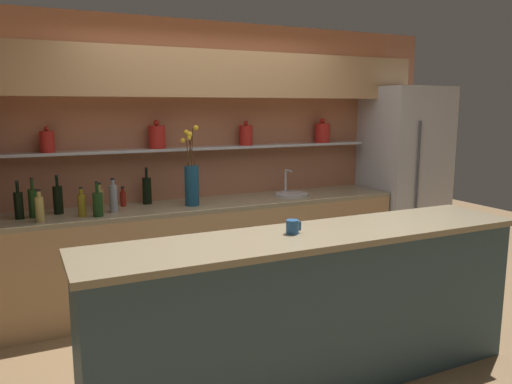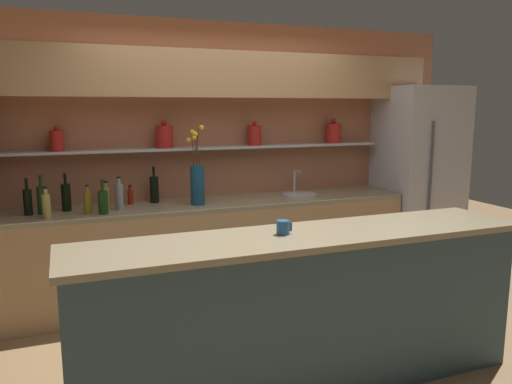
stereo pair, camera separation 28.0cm
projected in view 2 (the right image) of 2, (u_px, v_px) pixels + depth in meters
ground_plane at (275, 352)px, 3.70m from camera, size 12.00×12.00×0.00m
back_wall_unit at (213, 132)px, 4.84m from camera, size 5.20×0.44×2.60m
back_counter_unit at (216, 249)px, 4.74m from camera, size 3.74×0.62×0.92m
island_counter at (304, 311)px, 3.19m from camera, size 2.95×0.61×1.02m
refrigerator at (418, 180)px, 5.42m from camera, size 0.79×0.73×2.01m
flower_vase at (197, 181)px, 4.50m from camera, size 0.17×0.14×0.72m
sink_fixture at (300, 194)px, 4.98m from camera, size 0.34×0.34×0.25m
bottle_spirit_0 at (106, 198)px, 4.31m from camera, size 0.07×0.07×0.25m
bottle_wine_1 at (66, 197)px, 4.24m from camera, size 0.08×0.08×0.32m
bottle_oil_2 at (88, 202)px, 4.13m from camera, size 0.06×0.06×0.24m
bottle_sauce_3 at (130, 196)px, 4.53m from camera, size 0.05×0.05×0.18m
bottle_spirit_4 at (119, 196)px, 4.28m from camera, size 0.07×0.07×0.29m
bottle_oil_5 at (107, 196)px, 4.45m from camera, size 0.06×0.06×0.22m
bottle_wine_6 at (103, 202)px, 4.12m from camera, size 0.08×0.08×0.29m
bottle_spirit_7 at (46, 205)px, 3.96m from camera, size 0.06×0.06×0.25m
bottle_wine_8 at (42, 200)px, 4.11m from camera, size 0.07×0.07×0.32m
bottle_wine_9 at (154, 189)px, 4.62m from camera, size 0.08×0.08×0.33m
bottle_wine_10 at (28, 201)px, 4.07m from camera, size 0.07×0.07×0.31m
coffee_mug at (283, 227)px, 3.08m from camera, size 0.10×0.08×0.09m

